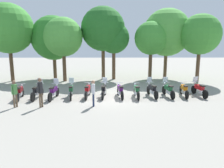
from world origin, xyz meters
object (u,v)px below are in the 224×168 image
at_px(motorcycle_2, 54,92).
at_px(motorcycle_7, 137,91).
at_px(motorcycle_5, 104,90).
at_px(motorcycle_11, 199,89).
at_px(motorcycle_6, 120,90).
at_px(person_0, 93,91).
at_px(tree_5, 151,38).
at_px(tree_6, 167,33).
at_px(motorcycle_0, 20,92).
at_px(tree_7, 200,35).
at_px(motorcycle_1, 37,91).
at_px(motorcycle_4, 88,91).
at_px(motorcycle_10, 184,90).
at_px(tree_0, 8,29).
at_px(tree_1, 53,38).
at_px(tree_3, 103,29).
at_px(person_1, 40,90).
at_px(tree_2, 63,37).
at_px(motorcycle_9, 168,90).
at_px(tree_4, 114,38).
at_px(person_2, 14,92).
at_px(motorcycle_8, 152,90).
at_px(motorcycle_3, 71,91).

relative_size(motorcycle_2, motorcycle_7, 1.00).
bearing_deg(motorcycle_5, motorcycle_11, -82.92).
height_order(motorcycle_6, person_0, person_0).
bearing_deg(tree_5, tree_6, 32.44).
bearing_deg(tree_6, motorcycle_0, -144.55).
distance_m(motorcycle_2, tree_7, 15.03).
xyz_separation_m(motorcycle_1, motorcycle_4, (3.51, 0.30, -0.01)).
height_order(motorcycle_10, person_0, person_0).
bearing_deg(motorcycle_6, motorcycle_2, 86.92).
bearing_deg(tree_0, motorcycle_2, -49.37).
bearing_deg(motorcycle_10, tree_1, 59.15).
distance_m(motorcycle_7, motorcycle_10, 3.53).
relative_size(motorcycle_0, tree_3, 0.29).
bearing_deg(motorcycle_2, motorcycle_4, -77.37).
bearing_deg(person_1, tree_2, -60.21).
relative_size(motorcycle_9, person_0, 1.32).
height_order(motorcycle_7, tree_2, tree_2).
bearing_deg(motorcycle_11, motorcycle_9, 86.31).
bearing_deg(tree_4, motorcycle_10, -56.28).
bearing_deg(motorcycle_4, tree_5, -35.88).
distance_m(motorcycle_4, tree_7, 12.92).
bearing_deg(motorcycle_9, tree_6, -20.47).
bearing_deg(motorcycle_6, person_2, 102.29).
bearing_deg(tree_4, tree_5, -8.45).
distance_m(tree_1, tree_2, 2.05).
bearing_deg(person_1, tree_6, -106.53).
bearing_deg(tree_6, motorcycle_6, -122.50).
height_order(motorcycle_9, tree_2, tree_2).
xyz_separation_m(motorcycle_6, motorcycle_10, (4.69, 0.21, 0.00)).
bearing_deg(motorcycle_11, person_2, 94.26).
distance_m(motorcycle_10, tree_2, 12.54).
bearing_deg(person_1, motorcycle_8, -133.54).
bearing_deg(tree_5, motorcycle_6, -115.67).
relative_size(motorcycle_4, person_2, 1.31).
distance_m(motorcycle_8, motorcycle_10, 2.35).
distance_m(motorcycle_10, tree_5, 8.04).
relative_size(motorcycle_2, tree_5, 0.36).
distance_m(motorcycle_3, person_0, 2.82).
bearing_deg(tree_1, tree_2, -48.18).
distance_m(tree_0, tree_3, 9.32).
distance_m(tree_1, tree_7, 14.94).
distance_m(motorcycle_11, tree_6, 9.20).
bearing_deg(motorcycle_9, tree_4, 18.90).
relative_size(motorcycle_0, motorcycle_10, 0.99).
height_order(motorcycle_8, person_2, person_2).
relative_size(motorcycle_1, person_0, 1.33).
height_order(motorcycle_1, tree_2, tree_2).
height_order(motorcycle_5, person_1, person_1).
bearing_deg(tree_3, tree_7, -8.59).
height_order(motorcycle_4, tree_5, tree_5).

